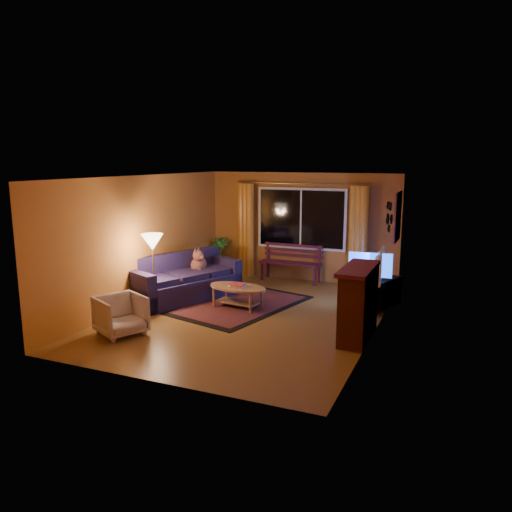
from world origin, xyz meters
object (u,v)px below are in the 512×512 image
at_px(bench, 290,272).
at_px(sofa, 184,278).
at_px(floor_lamp, 154,273).
at_px(coffee_table, 238,297).
at_px(armchair, 121,313).
at_px(tv_console, 374,294).

height_order(bench, sofa, sofa).
distance_m(floor_lamp, coffee_table, 1.64).
bearing_deg(armchair, tv_console, -22.32).
bearing_deg(bench, coffee_table, -93.00).
relative_size(sofa, floor_lamp, 1.55).
distance_m(armchair, floor_lamp, 1.35).
bearing_deg(bench, tv_console, -30.26).
relative_size(bench, armchair, 2.02).
bearing_deg(tv_console, coffee_table, -134.92).
relative_size(bench, sofa, 0.64).
distance_m(coffee_table, tv_console, 2.61).
relative_size(floor_lamp, coffee_table, 1.24).
distance_m(bench, armchair, 4.68).
height_order(armchair, floor_lamp, floor_lamp).
distance_m(bench, sofa, 2.74).
distance_m(sofa, armchair, 2.18).
xyz_separation_m(sofa, armchair, (0.12, -2.18, -0.10)).
relative_size(armchair, floor_lamp, 0.49).
relative_size(armchair, tv_console, 0.55).
bearing_deg(floor_lamp, tv_console, 26.02).
bearing_deg(floor_lamp, sofa, 83.36).
xyz_separation_m(armchair, tv_console, (3.51, 3.10, -0.09)).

